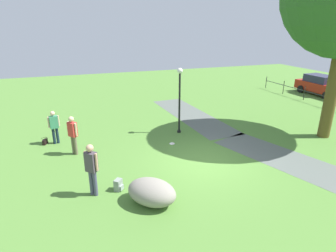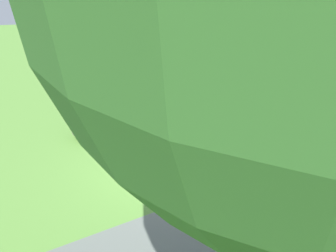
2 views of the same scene
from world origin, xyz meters
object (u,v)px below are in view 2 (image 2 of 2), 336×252
lamp_post (270,105)px  frisbee_on_grass (217,153)px  woman_with_handbag (223,76)px  passerby_on_path (196,82)px  handbag_on_grass (220,88)px  backpack_by_boulder (119,119)px  man_near_boulder (116,91)px  lawn_boulder (91,126)px

lamp_post → frisbee_on_grass: (1.30, -0.88, -2.07)m
woman_with_handbag → passerby_on_path: bearing=27.5°
passerby_on_path → lamp_post: bearing=99.9°
passerby_on_path → handbag_on_grass: bearing=-140.7°
passerby_on_path → backpack_by_boulder: (3.48, 1.29, -0.81)m
lamp_post → man_near_boulder: 6.57m
lawn_boulder → man_near_boulder: 2.11m
woman_with_handbag → handbag_on_grass: 0.93m
man_near_boulder → backpack_by_boulder: bearing=89.8°
handbag_on_grass → frisbee_on_grass: size_ratio=1.48×
passerby_on_path → handbag_on_grass: (-1.59, -1.30, -0.86)m
handbag_on_grass → backpack_by_boulder: (5.07, 2.59, 0.05)m
lamp_post → lawn_boulder: size_ratio=1.72×
passerby_on_path → man_near_boulder: bearing=7.7°
lawn_boulder → man_near_boulder: man_near_boulder is taller
man_near_boulder → frisbee_on_grass: bearing=128.4°
passerby_on_path → woman_with_handbag: bearing=-152.5°
woman_with_handbag → frisbee_on_grass: (1.91, 5.17, -0.91)m
passerby_on_path → lawn_boulder: bearing=25.3°
lawn_boulder → man_near_boulder: (-1.09, -1.68, 0.67)m
handbag_on_grass → man_near_boulder: bearing=19.3°
passerby_on_path → handbag_on_grass: 2.22m
lamp_post → man_near_boulder: bearing=-47.4°
lawn_boulder → woman_with_handbag: bearing=-154.2°
frisbee_on_grass → man_near_boulder: bearing=-51.6°
man_near_boulder → passerby_on_path: bearing=-172.3°
backpack_by_boulder → woman_with_handbag: bearing=-157.4°
lawn_boulder → woman_with_handbag: (-6.09, -2.95, 0.52)m
backpack_by_boulder → frisbee_on_grass: bearing=135.0°
frisbee_on_grass → backpack_by_boulder: bearing=-45.0°
lawn_boulder → backpack_by_boulder: 1.40m
woman_with_handbag → backpack_by_boulder: woman_with_handbag is taller
frisbee_on_grass → handbag_on_grass: bearing=-109.2°
lawn_boulder → man_near_boulder: size_ratio=1.08×
lawn_boulder → frisbee_on_grass: size_ratio=8.03×
handbag_on_grass → frisbee_on_grass: 6.01m
lamp_post → woman_with_handbag: bearing=-95.7°
woman_with_handbag → backpack_by_boulder: bearing=22.6°
lawn_boulder → handbag_on_grass: 7.06m
backpack_by_boulder → frisbee_on_grass: 4.38m
passerby_on_path → frisbee_on_grass: size_ratio=7.07×
lamp_post → man_near_boulder: size_ratio=1.85×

